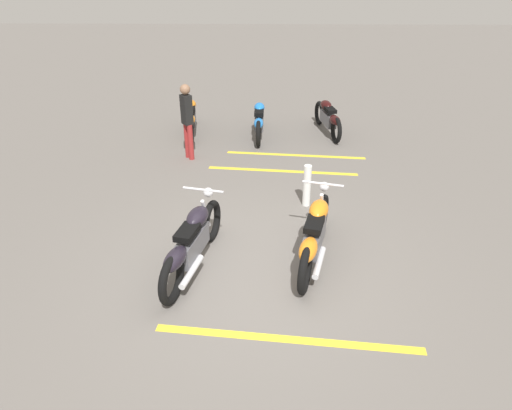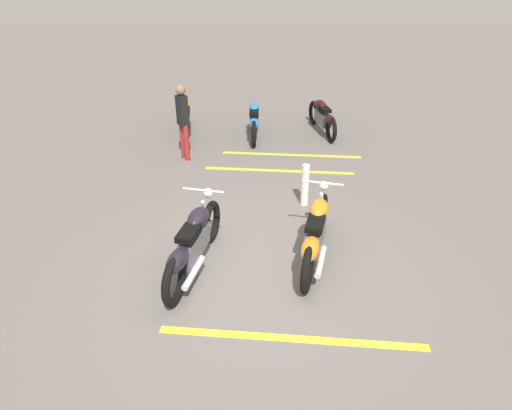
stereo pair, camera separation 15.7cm
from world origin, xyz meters
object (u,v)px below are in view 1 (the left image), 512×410
at_px(motorcycle_row_center, 191,117).
at_px(bollard_post, 307,186).
at_px(bystander_near_row, 187,118).
at_px(motorcycle_row_far_left, 328,117).
at_px(motorcycle_bright_foreground, 315,234).
at_px(motorcycle_row_left, 259,120).
at_px(motorcycle_dark_foreground, 192,242).

relative_size(motorcycle_row_center, bollard_post, 2.67).
height_order(motorcycle_row_center, bystander_near_row, bystander_near_row).
xyz_separation_m(motorcycle_row_far_left, bollard_post, (-3.96, 0.85, -0.04)).
relative_size(motorcycle_bright_foreground, bystander_near_row, 1.30).
xyz_separation_m(motorcycle_bright_foreground, motorcycle_row_left, (5.44, 0.90, -0.02)).
xyz_separation_m(motorcycle_bright_foreground, motorcycle_row_far_left, (5.73, -0.88, -0.03)).
bearing_deg(motorcycle_row_left, bystander_near_row, 133.59).
bearing_deg(motorcycle_row_far_left, motorcycle_row_center, 79.89).
xyz_separation_m(motorcycle_row_left, motorcycle_row_center, (0.27, 1.76, -0.01)).
distance_m(motorcycle_row_left, bystander_near_row, 2.19).
bearing_deg(motorcycle_row_left, motorcycle_row_center, 81.79).
height_order(motorcycle_dark_foreground, bollard_post, motorcycle_dark_foreground).
relative_size(motorcycle_bright_foreground, motorcycle_dark_foreground, 0.99).
height_order(motorcycle_row_far_left, bystander_near_row, bystander_near_row).
relative_size(motorcycle_row_left, bystander_near_row, 1.27).
bearing_deg(motorcycle_row_far_left, motorcycle_bright_foreground, 160.88).
height_order(motorcycle_bright_foreground, motorcycle_row_center, motorcycle_bright_foreground).
bearing_deg(motorcycle_row_center, motorcycle_bright_foreground, -162.06).
bearing_deg(motorcycle_bright_foreground, motorcycle_row_far_left, 5.92).
bearing_deg(bollard_post, motorcycle_row_center, 34.26).
distance_m(motorcycle_dark_foreground, motorcycle_row_far_left, 6.53).
bearing_deg(motorcycle_dark_foreground, motorcycle_row_far_left, -10.79).
bearing_deg(motorcycle_dark_foreground, bollard_post, -28.48).
xyz_separation_m(bystander_near_row, bollard_post, (-2.21, -2.48, -0.55)).
relative_size(motorcycle_row_far_left, bollard_post, 2.68).
xyz_separation_m(motorcycle_row_center, bollard_post, (-3.94, -2.68, -0.04)).
bearing_deg(bystander_near_row, motorcycle_row_far_left, -10.01).
distance_m(motorcycle_bright_foreground, bollard_post, 1.77).
height_order(motorcycle_bright_foreground, bystander_near_row, bystander_near_row).
bearing_deg(motorcycle_bright_foreground, motorcycle_row_left, 24.02).
height_order(motorcycle_bright_foreground, bollard_post, motorcycle_bright_foreground).
bearing_deg(bollard_post, bystander_near_row, 48.28).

